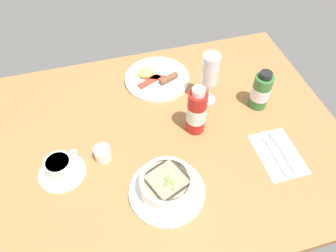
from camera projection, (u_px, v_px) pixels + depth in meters
ground_plane at (165, 140)px, 100.25cm from camera, size 110.00×84.00×3.00cm
porridge_bowl at (167, 186)px, 84.42cm from camera, size 20.59×20.59×7.98cm
cutlery_setting at (278, 152)px, 95.21cm from camera, size 11.94×17.32×0.90cm
coffee_cup at (60, 168)px, 89.07cm from camera, size 13.15×13.15×5.82cm
creamer_jug at (102, 153)px, 92.58cm from camera, size 5.48×5.28×4.97cm
wine_glass at (210, 71)px, 99.82cm from camera, size 5.90×5.90×18.50cm
sauce_bottle_green at (261, 91)px, 102.96cm from camera, size 6.10×6.10×13.95cm
sauce_bottle_red at (197, 112)px, 95.32cm from camera, size 5.99×5.99×17.09cm
breakfast_plate at (157, 78)px, 114.65cm from camera, size 22.96×22.96×3.70cm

